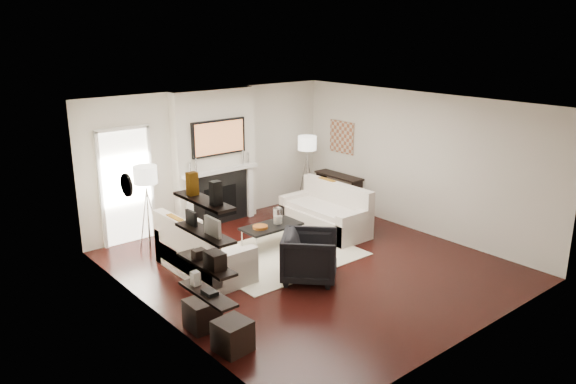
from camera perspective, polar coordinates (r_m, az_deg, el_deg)
room_envelope at (r=9.06m, az=2.43°, el=0.39°), size 6.00×6.00×6.00m
chimney_breast at (r=11.29m, az=-7.42°, el=3.49°), size 1.80×0.25×2.70m
fireplace_surround at (r=11.39m, az=-6.90°, el=-0.69°), size 1.30×0.02×1.04m
firebox at (r=11.41m, az=-6.87°, el=-1.04°), size 0.75×0.02×0.65m
mantel_pilaster_l at (r=11.01m, az=-9.96°, el=-1.28°), size 0.12×0.08×1.10m
mantel_pilaster_r at (r=11.75m, az=-3.89°, el=0.07°), size 0.12×0.08×1.10m
mantel_shelf at (r=11.19m, az=-6.86°, el=2.18°), size 1.70×0.18×0.07m
tv_body at (r=11.07m, az=-7.05°, el=5.52°), size 1.20×0.06×0.70m
tv_screen at (r=11.04m, az=-6.96°, el=5.50°), size 1.10×0.00×0.62m
candlestick_l_tall at (r=10.88m, az=-9.35°, el=2.67°), size 0.04×0.04×0.30m
candlestick_l_short at (r=10.82m, az=-9.94°, el=2.40°), size 0.04×0.04×0.24m
candlestick_r_tall at (r=11.46m, az=-4.62°, el=3.53°), size 0.04×0.04×0.30m
candlestick_r_short at (r=11.54m, az=-4.09°, el=3.48°), size 0.04×0.04×0.24m
hallway_panel at (r=10.62m, az=-16.10°, el=0.47°), size 0.90×0.02×2.10m
door_trim_l at (r=10.43m, az=-18.45°, el=-0.02°), size 0.06×0.06×2.16m
door_trim_r at (r=10.79m, az=-13.74°, el=0.90°), size 0.06×0.06×2.16m
door_trim_top at (r=10.37m, az=-16.52°, el=6.19°), size 1.02×0.06×0.06m
rug at (r=9.89m, az=-0.80°, el=-6.45°), size 2.60×2.00×0.01m
loveseat_left_base at (r=9.30m, az=-8.46°, el=-6.82°), size 0.85×1.80×0.42m
loveseat_left_back at (r=9.03m, az=-10.36°, el=-5.48°), size 0.18×1.80×0.80m
loveseat_left_arm_n at (r=8.64m, az=-5.64°, el=-7.95°), size 0.85×0.18×0.60m
loveseat_left_arm_s at (r=9.92m, az=-10.94°, el=-4.86°), size 0.85×0.18×0.60m
loveseat_left_cushion at (r=9.23m, az=-8.26°, el=-5.26°), size 0.63×1.44×0.10m
pillow_left_orange at (r=9.20m, az=-11.35°, el=-3.74°), size 0.10×0.42×0.42m
pillow_left_charcoal at (r=8.71m, az=-9.44°, el=-4.88°), size 0.10×0.40×0.40m
loveseat_right_base at (r=10.98m, az=3.73°, el=-2.97°), size 0.85×1.80×0.42m
loveseat_right_back at (r=11.11m, az=5.02°, el=-1.06°), size 0.18×1.80×0.80m
loveseat_right_arm_n at (r=10.42m, az=6.80°, el=-3.63°), size 0.85×0.18×0.60m
loveseat_right_arm_s at (r=11.52m, az=0.97°, el=-1.53°), size 0.85×0.18×0.60m
loveseat_right_cushion at (r=10.87m, az=3.56°, el=-1.74°), size 0.63×1.44×0.10m
pillow_right_orange at (r=11.25m, az=3.97°, el=0.28°), size 0.10×0.42×0.42m
pillow_right_charcoal at (r=10.85m, az=6.15°, el=-0.45°), size 0.10×0.40×0.40m
coffee_table at (r=10.13m, az=-1.70°, el=-3.50°), size 1.10×0.55×0.04m
coffee_leg_nw at (r=9.76m, az=-3.21°, el=-5.64°), size 0.02×0.02×0.38m
coffee_leg_ne at (r=10.34m, az=1.25°, el=-4.31°), size 0.02×0.02×0.38m
coffee_leg_sw at (r=10.09m, az=-4.71°, el=-4.91°), size 0.02×0.02×0.38m
coffee_leg_se at (r=10.66m, az=-0.30°, el=-3.67°), size 0.02×0.02×0.38m
hurricane_glass at (r=10.17m, az=-1.04°, el=-2.47°), size 0.17×0.17×0.31m
hurricane_candle at (r=10.19m, az=-1.04°, el=-2.82°), size 0.10×0.10×0.16m
copper_bowl at (r=9.97m, az=-2.83°, el=-3.57°), size 0.27×0.27×0.05m
armchair at (r=8.86m, az=2.23°, el=-6.33°), size 1.14×1.14×0.86m
lamp_left_post at (r=10.03m, az=-13.96°, el=-2.99°), size 0.02×0.02×1.20m
lamp_left_shade at (r=9.79m, az=-14.30°, el=1.71°), size 0.40×0.40×0.30m
lamp_left_leg_a at (r=10.08m, az=-13.40°, el=-2.87°), size 0.25×0.02×1.23m
lamp_left_leg_b at (r=10.09m, az=-14.48°, el=-2.91°), size 0.14×0.22×1.23m
lamp_left_leg_c at (r=9.93m, az=-14.00°, el=-3.20°), size 0.14×0.22×1.23m
lamp_right_post at (r=12.32m, az=1.93°, el=1.11°), size 0.02×0.02×1.20m
lamp_right_shade at (r=12.12m, az=1.97°, el=4.99°), size 0.40×0.40×0.30m
lamp_right_leg_a at (r=12.39m, az=2.31°, el=1.20°), size 0.25×0.02×1.23m
lamp_right_leg_b at (r=12.35m, az=1.45°, el=1.16°), size 0.14×0.22×1.23m
lamp_right_leg_c at (r=12.21m, az=2.03°, el=0.98°), size 0.14×0.22×1.23m
console_top at (r=12.30m, az=5.18°, el=1.67°), size 0.35×1.20×0.04m
console_leg_n at (r=12.04m, az=6.98°, el=-0.58°), size 0.30×0.04×0.71m
console_leg_s at (r=12.78m, az=3.40°, el=0.53°), size 0.30×0.04×0.71m
wall_art at (r=12.30m, az=5.49°, el=5.57°), size 0.03×0.70×0.70m
shelf_bottom at (r=7.08m, az=-8.17°, el=-10.21°), size 0.25×1.00×0.03m
shelf_lower at (r=6.91m, az=-8.31°, el=-7.24°), size 0.25×1.00×0.04m
shelf_upper at (r=6.76m, az=-8.45°, el=-4.14°), size 0.25×1.00×0.04m
shelf_top at (r=6.63m, az=-8.59°, el=-0.90°), size 0.25×1.00×0.04m
decor_magfile_a at (r=6.36m, az=-7.34°, el=-0.13°), size 0.12×0.10×0.28m
decor_magfile_b at (r=6.79m, az=-9.70°, el=0.83°), size 0.12×0.10×0.28m
decor_frame_a at (r=6.57m, az=-7.66°, el=-3.53°), size 0.04×0.30×0.22m
decor_frame_b at (r=6.97m, az=-9.79°, el=-2.62°), size 0.04×0.22×0.18m
decor_wine_rack at (r=6.70m, az=-7.43°, el=-6.88°), size 0.18×0.25×0.20m
decor_box_small at (r=7.01m, az=-9.04°, el=-6.24°), size 0.15×0.12×0.12m
decor_books at (r=7.02m, az=-7.96°, el=-10.05°), size 0.14×0.20×0.05m
decor_box_tall at (r=7.25m, az=-9.38°, el=-8.66°), size 0.10×0.10×0.18m
clock_rim at (r=8.27m, az=-16.08°, el=0.68°), size 0.04×0.34×0.34m
clock_face at (r=8.28m, az=-15.92°, el=0.71°), size 0.01×0.29×0.29m
ottoman_near at (r=7.69m, az=-8.68°, el=-12.16°), size 0.41×0.41×0.40m
ottoman_far at (r=7.16m, az=-5.64°, el=-14.33°), size 0.44×0.44×0.40m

